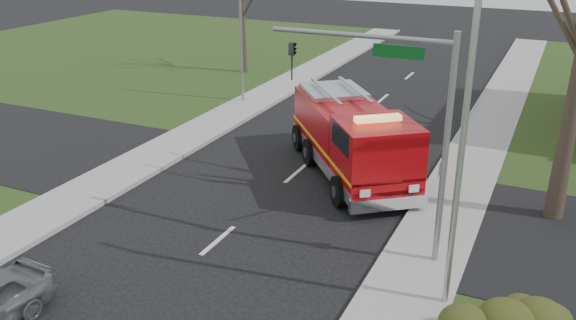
% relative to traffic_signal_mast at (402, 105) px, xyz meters
% --- Properties ---
extents(ground, '(120.00, 120.00, 0.00)m').
position_rel_traffic_signal_mast_xyz_m(ground, '(-5.21, -1.50, -4.71)').
color(ground, black).
rests_on(ground, ground).
extents(sidewalk_right, '(2.40, 80.00, 0.15)m').
position_rel_traffic_signal_mast_xyz_m(sidewalk_right, '(0.99, -1.50, -4.63)').
color(sidewalk_right, gray).
rests_on(sidewalk_right, ground).
extents(sidewalk_left, '(2.40, 80.00, 0.15)m').
position_rel_traffic_signal_mast_xyz_m(sidewalk_left, '(-11.41, -1.50, -4.63)').
color(sidewalk_left, gray).
rests_on(sidewalk_left, ground).
extents(hedge_corner, '(2.80, 2.00, 0.90)m').
position_rel_traffic_signal_mast_xyz_m(hedge_corner, '(3.79, -2.50, -4.13)').
color(hedge_corner, '#373E16').
rests_on(hedge_corner, lawn_right).
extents(traffic_signal_mast, '(5.29, 0.18, 6.80)m').
position_rel_traffic_signal_mast_xyz_m(traffic_signal_mast, '(0.00, 0.00, 0.00)').
color(traffic_signal_mast, gray).
rests_on(traffic_signal_mast, ground).
extents(streetlight_pole, '(1.48, 0.16, 8.40)m').
position_rel_traffic_signal_mast_xyz_m(streetlight_pole, '(1.93, -2.00, -0.16)').
color(streetlight_pole, '#B7BABF').
rests_on(streetlight_pole, ground).
extents(utility_pole_far, '(0.14, 0.14, 7.00)m').
position_rel_traffic_signal_mast_xyz_m(utility_pole_far, '(-12.01, 12.50, -1.21)').
color(utility_pole_far, gray).
rests_on(utility_pole_far, ground).
extents(fire_engine, '(7.02, 7.94, 3.21)m').
position_rel_traffic_signal_mast_xyz_m(fire_engine, '(-3.18, 5.33, -3.25)').
color(fire_engine, '#AC070D').
rests_on(fire_engine, ground).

